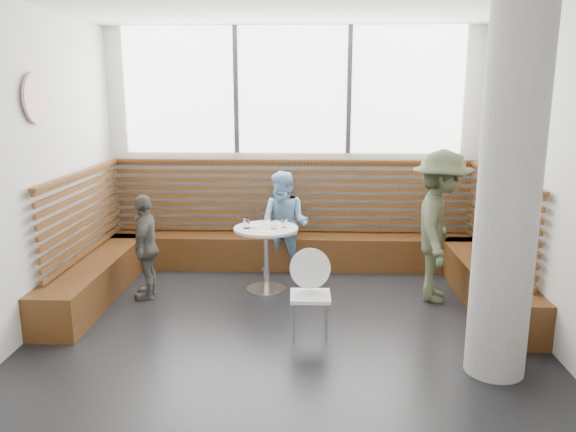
{
  "coord_description": "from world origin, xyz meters",
  "views": [
    {
      "loc": [
        0.24,
        -5.13,
        2.38
      ],
      "look_at": [
        0.0,
        1.0,
        1.0
      ],
      "focal_mm": 35.0,
      "sensor_mm": 36.0,
      "label": 1
    }
  ],
  "objects_px": {
    "cafe_table": "(266,246)",
    "child_left": "(146,247)",
    "cafe_chair": "(310,286)",
    "adult_man": "(439,227)",
    "concrete_column": "(509,189)",
    "child_back": "(285,224)"
  },
  "relations": [
    {
      "from": "cafe_table",
      "to": "child_left",
      "type": "relative_size",
      "value": 0.64
    },
    {
      "from": "cafe_chair",
      "to": "adult_man",
      "type": "bearing_deg",
      "value": 33.07
    },
    {
      "from": "child_left",
      "to": "concrete_column",
      "type": "bearing_deg",
      "value": 59.84
    },
    {
      "from": "adult_man",
      "to": "child_left",
      "type": "bearing_deg",
      "value": 105.01
    },
    {
      "from": "child_back",
      "to": "adult_man",
      "type": "bearing_deg",
      "value": -3.45
    },
    {
      "from": "cafe_table",
      "to": "child_left",
      "type": "height_order",
      "value": "child_left"
    },
    {
      "from": "cafe_chair",
      "to": "child_left",
      "type": "height_order",
      "value": "child_left"
    },
    {
      "from": "cafe_chair",
      "to": "adult_man",
      "type": "xyz_separation_m",
      "value": [
        1.46,
        1.0,
        0.37
      ]
    },
    {
      "from": "adult_man",
      "to": "child_back",
      "type": "distance_m",
      "value": 1.98
    },
    {
      "from": "adult_man",
      "to": "child_left",
      "type": "distance_m",
      "value": 3.37
    },
    {
      "from": "child_back",
      "to": "concrete_column",
      "type": "bearing_deg",
      "value": -31.48
    },
    {
      "from": "cafe_table",
      "to": "child_left",
      "type": "bearing_deg",
      "value": -169.43
    },
    {
      "from": "cafe_table",
      "to": "child_back",
      "type": "height_order",
      "value": "child_back"
    },
    {
      "from": "child_back",
      "to": "child_left",
      "type": "distance_m",
      "value": 1.79
    },
    {
      "from": "cafe_table",
      "to": "child_left",
      "type": "distance_m",
      "value": 1.4
    },
    {
      "from": "concrete_column",
      "to": "cafe_table",
      "type": "bearing_deg",
      "value": 138.01
    },
    {
      "from": "cafe_chair",
      "to": "cafe_table",
      "type": "bearing_deg",
      "value": 112.4
    },
    {
      "from": "adult_man",
      "to": "child_left",
      "type": "xyz_separation_m",
      "value": [
        -3.36,
        -0.04,
        -0.26
      ]
    },
    {
      "from": "child_left",
      "to": "child_back",
      "type": "bearing_deg",
      "value": 113.9
    },
    {
      "from": "concrete_column",
      "to": "cafe_table",
      "type": "height_order",
      "value": "concrete_column"
    },
    {
      "from": "child_back",
      "to": "child_left",
      "type": "relative_size",
      "value": 1.12
    },
    {
      "from": "cafe_chair",
      "to": "child_back",
      "type": "height_order",
      "value": "child_back"
    }
  ]
}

